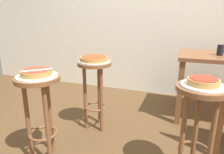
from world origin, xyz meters
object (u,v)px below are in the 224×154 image
at_px(cup_near_edge, 220,50).
at_px(pizza_server_knife, 38,70).
at_px(stool_leftside, 95,82).
at_px(stool_foreground, 40,102).
at_px(stool_middle, 199,115).
at_px(serving_plate_middle, 203,86).
at_px(pizza_foreground, 37,72).
at_px(pizza_middle, 203,81).
at_px(serving_plate_foreground, 37,76).
at_px(pizza_leftside, 94,59).
at_px(serving_plate_leftside, 94,61).

xyz_separation_m(cup_near_edge, pizza_server_knife, (-1.38, -1.30, -0.03)).
bearing_deg(stool_leftside, stool_foreground, -107.00).
xyz_separation_m(stool_middle, cup_near_edge, (0.22, 1.09, 0.30)).
bearing_deg(serving_plate_middle, pizza_foreground, -171.12).
bearing_deg(pizza_server_knife, cup_near_edge, 0.60).
bearing_deg(pizza_middle, serving_plate_foreground, -171.12).
xyz_separation_m(pizza_leftside, cup_near_edge, (1.22, 0.64, 0.06)).
bearing_deg(pizza_leftside, stool_foreground, -107.00).
bearing_deg(stool_middle, stool_foreground, -171.12).
bearing_deg(serving_plate_middle, stool_leftside, 155.62).
height_order(pizza_foreground, pizza_server_knife, pizza_server_knife).
relative_size(serving_plate_middle, pizza_leftside, 1.02).
bearing_deg(cup_near_edge, pizza_leftside, -152.33).
relative_size(serving_plate_foreground, stool_middle, 0.42).
bearing_deg(pizza_leftside, serving_plate_middle, -24.38).
bearing_deg(pizza_leftside, serving_plate_leftside, 0.00).
xyz_separation_m(serving_plate_middle, stool_leftside, (-1.00, 0.45, -0.22)).
height_order(stool_middle, pizza_server_knife, pizza_server_knife).
distance_m(stool_foreground, serving_plate_leftside, 0.70).
bearing_deg(pizza_server_knife, stool_middle, -32.48).
bearing_deg(serving_plate_leftside, serving_plate_middle, -24.38).
xyz_separation_m(serving_plate_foreground, cup_near_edge, (1.41, 1.28, 0.09)).
relative_size(serving_plate_middle, pizza_middle, 1.41).
height_order(pizza_middle, pizza_leftside, same).
height_order(pizza_foreground, pizza_middle, same).
distance_m(serving_plate_foreground, serving_plate_middle, 1.20).
distance_m(stool_foreground, stool_middle, 1.20).
bearing_deg(cup_near_edge, serving_plate_leftside, -152.33).
bearing_deg(stool_leftside, serving_plate_leftside, 90.00).
bearing_deg(pizza_foreground, serving_plate_leftside, 73.00).
height_order(pizza_middle, pizza_server_knife, pizza_server_knife).
bearing_deg(stool_foreground, stool_middle, 8.88).
bearing_deg(pizza_server_knife, serving_plate_middle, -32.48).
height_order(serving_plate_foreground, serving_plate_middle, same).
bearing_deg(serving_plate_foreground, pizza_foreground, 0.00).
distance_m(pizza_foreground, serving_plate_middle, 1.20).
bearing_deg(serving_plate_leftside, pizza_foreground, -107.00).
relative_size(stool_foreground, serving_plate_foreground, 2.38).
xyz_separation_m(serving_plate_middle, cup_near_edge, (0.22, 1.09, 0.09)).
distance_m(stool_foreground, pizza_middle, 1.23).
distance_m(serving_plate_foreground, stool_middle, 1.22).
bearing_deg(serving_plate_foreground, stool_leftside, 73.00).
xyz_separation_m(serving_plate_leftside, pizza_leftside, (0.00, 0.00, 0.03)).
distance_m(pizza_middle, stool_leftside, 1.12).
xyz_separation_m(serving_plate_foreground, pizza_server_knife, (0.03, -0.02, 0.06)).
relative_size(serving_plate_middle, stool_leftside, 0.39).
height_order(serving_plate_foreground, cup_near_edge, cup_near_edge).
height_order(pizza_leftside, pizza_server_knife, pizza_server_knife).
bearing_deg(serving_plate_foreground, stool_middle, 8.88).
height_order(stool_middle, cup_near_edge, cup_near_edge).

